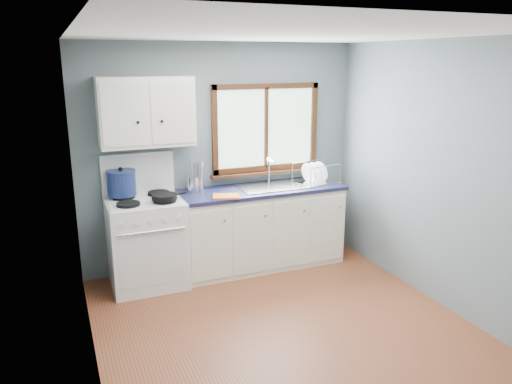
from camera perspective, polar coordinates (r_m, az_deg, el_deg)
name	(u,v)px	position (r m, az deg, el deg)	size (l,w,h in m)	color
floor	(290,334)	(4.54, 3.90, -15.90)	(3.20, 3.60, 0.02)	brown
ceiling	(296,32)	(3.90, 4.58, 17.76)	(3.20, 3.60, 0.02)	white
wall_back	(221,156)	(5.68, -3.98, 4.09)	(3.20, 0.02, 2.50)	slate
wall_front	(459,286)	(2.65, 22.22, -9.95)	(3.20, 0.02, 2.50)	slate
wall_left	(83,219)	(3.64, -19.12, -2.90)	(0.02, 3.60, 2.50)	slate
wall_right	(448,178)	(4.96, 21.11, 1.53)	(0.02, 3.60, 2.50)	slate
gas_range	(146,240)	(5.34, -12.41, -5.37)	(0.76, 0.69, 1.36)	white
base_cabinets	(261,231)	(5.73, 0.57, -4.48)	(1.85, 0.60, 0.88)	white
countertop	(261,190)	(5.58, 0.59, 0.26)	(1.89, 0.64, 0.04)	#151636
sink	(276,192)	(5.67, 2.26, 0.04)	(0.84, 0.46, 0.44)	silver
window	(266,134)	(5.79, 1.16, 6.61)	(1.36, 0.10, 1.03)	#9EC6A8
upper_cabinets	(146,112)	(5.21, -12.43, 8.93)	(0.95, 0.35, 0.70)	white
skillet	(165,197)	(5.07, -10.40, -0.52)	(0.40, 0.32, 0.05)	black
stockpot	(121,183)	(5.29, -15.14, 1.05)	(0.37, 0.37, 0.30)	navy
utensil_crock	(193,184)	(5.45, -7.17, 0.94)	(0.14, 0.14, 0.42)	silver
thermos	(200,177)	(5.43, -6.45, 1.71)	(0.07, 0.07, 0.32)	silver
soap_bottle	(198,179)	(5.57, -6.69, 1.52)	(0.09, 0.09, 0.22)	#111CA1
dish_towel	(226,196)	(5.21, -3.45, -0.50)	(0.27, 0.20, 0.02)	orange
dish_rack	(315,177)	(5.86, 6.79, 1.70)	(0.53, 0.44, 0.24)	silver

